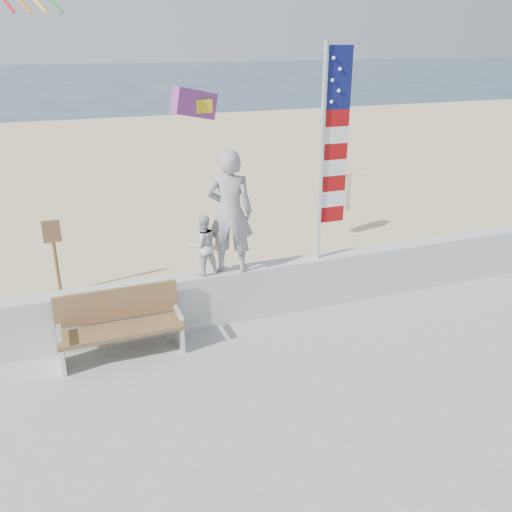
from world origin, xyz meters
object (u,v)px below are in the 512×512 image
object	(u,v)px
flag	(329,146)
adult	(230,212)
bench	(120,323)
child	(203,245)

from	to	relation	value
flag	adult	bearing A→B (deg)	179.99
adult	bench	bearing A→B (deg)	35.19
child	bench	distance (m)	1.74
child	flag	size ratio (longest dim) A/B	0.28
child	flag	bearing A→B (deg)	172.28
bench	flag	size ratio (longest dim) A/B	0.51
adult	flag	size ratio (longest dim) A/B	0.56
bench	flag	distance (m)	4.27
child	adult	bearing A→B (deg)	172.29
child	bench	world-z (taller)	child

